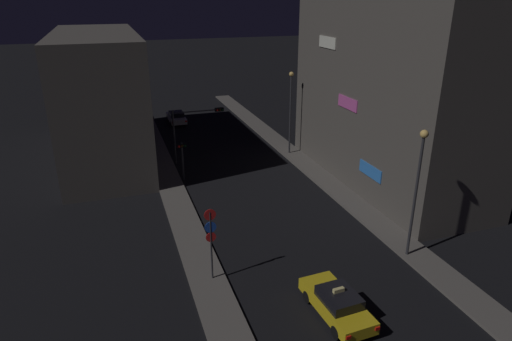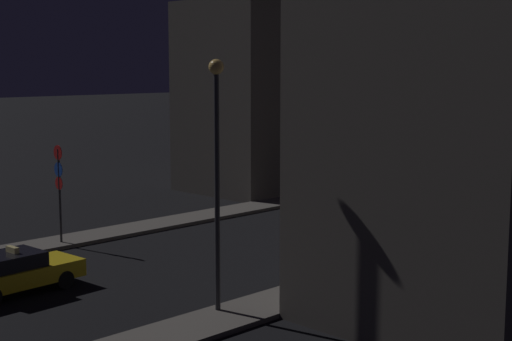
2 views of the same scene
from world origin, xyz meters
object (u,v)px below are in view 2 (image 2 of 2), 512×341
at_px(sign_pole_left, 59,183).
at_px(street_lamp_near_block, 217,151).
at_px(taxi, 15,272).
at_px(far_car, 499,166).
at_px(traffic_light_overhead, 377,136).
at_px(traffic_light_left_kerb, 304,162).

height_order(sign_pole_left, street_lamp_near_block, street_lamp_near_block).
relative_size(taxi, far_car, 1.02).
height_order(far_car, sign_pole_left, sign_pole_left).
distance_m(taxi, traffic_light_overhead, 23.58).
relative_size(traffic_light_left_kerb, sign_pole_left, 0.79).
bearing_deg(far_car, street_lamp_near_block, -76.14).
xyz_separation_m(traffic_light_overhead, street_lamp_near_block, (8.67, -19.93, 1.43)).
xyz_separation_m(far_car, traffic_light_left_kerb, (-2.24, -17.77, 1.64)).
height_order(far_car, traffic_light_left_kerb, traffic_light_left_kerb).
distance_m(traffic_light_overhead, sign_pole_left, 18.83).
bearing_deg(traffic_light_left_kerb, traffic_light_overhead, 65.53).
bearing_deg(taxi, sign_pole_left, 136.86).
xyz_separation_m(taxi, traffic_light_left_kerb, (-4.05, 19.21, 1.64)).
bearing_deg(traffic_light_left_kerb, far_car, 82.81).
bearing_deg(taxi, street_lamp_near_block, 27.41).
bearing_deg(street_lamp_near_block, taxi, -152.59).
bearing_deg(traffic_light_overhead, far_car, 88.41).
relative_size(taxi, traffic_light_left_kerb, 1.39).
relative_size(sign_pole_left, street_lamp_near_block, 0.54).
distance_m(taxi, street_lamp_near_block, 8.51).
height_order(traffic_light_overhead, street_lamp_near_block, street_lamp_near_block).
distance_m(traffic_light_overhead, traffic_light_left_kerb, 4.67).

